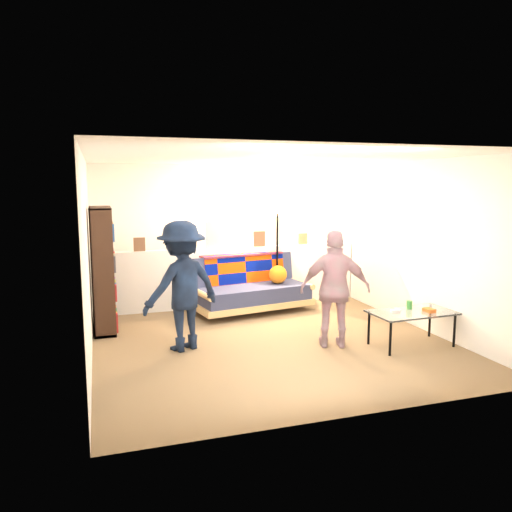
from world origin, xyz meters
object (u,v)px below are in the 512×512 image
(futon_sofa, at_px, (252,288))
(coffee_table, at_px, (412,314))
(person_right, at_px, (335,289))
(bookshelf, at_px, (103,273))
(person_left, at_px, (182,286))
(floor_lamp, at_px, (278,237))

(futon_sofa, xyz_separation_m, coffee_table, (1.44, -2.31, 0.04))
(coffee_table, xyz_separation_m, person_right, (-0.96, 0.27, 0.33))
(futon_sofa, bearing_deg, bookshelf, -170.80)
(bookshelf, bearing_deg, coffee_table, -27.32)
(futon_sofa, xyz_separation_m, person_left, (-1.38, -1.54, 0.43))
(bookshelf, relative_size, person_right, 1.17)
(futon_sofa, relative_size, person_right, 1.34)
(coffee_table, relative_size, person_left, 0.68)
(person_left, relative_size, person_right, 1.08)
(coffee_table, bearing_deg, bookshelf, 152.68)
(bookshelf, distance_m, coffee_table, 4.23)
(floor_lamp, xyz_separation_m, person_right, (-0.08, -2.32, -0.42))
(coffee_table, bearing_deg, person_left, 164.77)
(bookshelf, xyz_separation_m, coffee_table, (3.75, -1.94, -0.40))
(coffee_table, relative_size, person_right, 0.73)
(floor_lamp, distance_m, person_right, 2.36)
(person_left, distance_m, person_right, 1.92)
(floor_lamp, relative_size, person_left, 1.02)
(coffee_table, distance_m, person_left, 2.95)
(futon_sofa, height_order, bookshelf, bookshelf)
(futon_sofa, distance_m, person_left, 2.12)
(bookshelf, bearing_deg, futon_sofa, 9.20)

